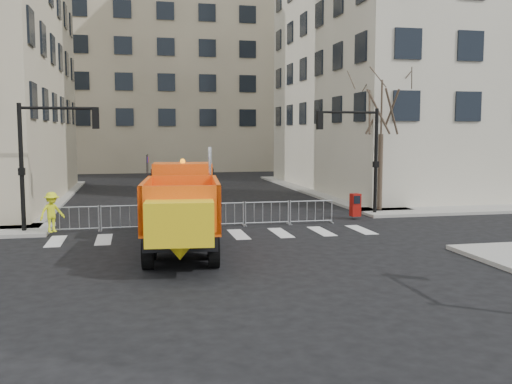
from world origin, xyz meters
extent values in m
plane|color=black|center=(0.00, 0.00, 0.00)|extent=(120.00, 120.00, 0.00)
cube|color=gray|center=(0.00, 8.50, 0.07)|extent=(64.00, 5.00, 0.15)
cube|color=#9E9179|center=(0.00, 52.00, 12.00)|extent=(30.00, 18.00, 24.00)
cylinder|color=black|center=(-8.00, 7.50, 2.70)|extent=(0.18, 0.18, 5.40)
cylinder|color=black|center=(8.50, 9.50, 2.70)|extent=(0.18, 0.18, 5.40)
cube|color=black|center=(-1.85, 2.55, 0.92)|extent=(2.92, 7.14, 0.43)
cylinder|color=black|center=(-2.60, 5.15, 0.53)|extent=(0.44, 1.09, 1.06)
cylinder|color=black|center=(-0.59, 4.94, 0.53)|extent=(0.44, 1.09, 1.06)
cylinder|color=black|center=(-2.99, 1.41, 0.53)|extent=(0.44, 1.09, 1.06)
cylinder|color=black|center=(-0.97, 1.20, 0.53)|extent=(0.44, 1.09, 1.06)
cylinder|color=black|center=(-3.11, 0.16, 0.53)|extent=(0.44, 1.09, 1.06)
cylinder|color=black|center=(-1.10, -0.05, 0.53)|extent=(0.44, 1.09, 1.06)
cube|color=#EC500D|center=(-1.54, 5.62, 1.59)|extent=(2.17, 1.74, 0.96)
cube|color=#EC500D|center=(-1.66, 4.38, 2.17)|extent=(2.37, 1.76, 1.74)
cylinder|color=silver|center=(-0.73, 3.55, 2.51)|extent=(0.14, 0.14, 2.32)
cube|color=#EC500D|center=(-1.99, 1.21, 1.93)|extent=(2.83, 4.47, 1.59)
cube|color=yellow|center=(-2.25, -1.38, 1.64)|extent=(2.02, 1.16, 1.25)
cube|color=brown|center=(-1.37, 7.26, 0.63)|extent=(3.13, 0.87, 1.08)
imported|color=black|center=(-2.76, 7.00, 1.00)|extent=(0.76, 0.52, 2.01)
imported|color=black|center=(-1.14, 6.71, 0.90)|extent=(0.97, 0.81, 1.80)
imported|color=black|center=(-0.26, 7.00, 1.00)|extent=(1.27, 0.96, 2.01)
imported|color=#E4F21C|center=(-6.78, 6.80, 0.97)|extent=(1.22, 1.13, 1.65)
cube|color=maroon|center=(7.01, 8.44, 0.70)|extent=(0.48, 0.44, 1.10)
camera|label=1|loc=(-3.48, -17.39, 4.18)|focal=40.00mm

